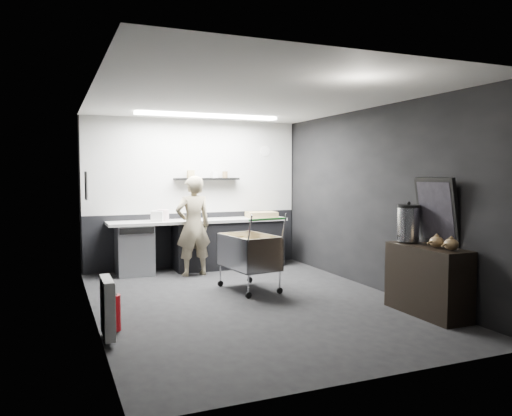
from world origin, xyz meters
name	(u,v)px	position (x,y,z in m)	size (l,w,h in m)	color
floor	(250,301)	(0.00, 0.00, 0.00)	(5.50, 5.50, 0.00)	black
ceiling	(250,99)	(0.00, 0.00, 2.70)	(5.50, 5.50, 0.00)	silver
wall_back	(194,194)	(0.00, 2.75, 1.35)	(5.50, 5.50, 0.00)	black
wall_front	(374,219)	(0.00, -2.75, 1.35)	(5.50, 5.50, 0.00)	black
wall_left	(92,205)	(-2.00, 0.00, 1.35)	(5.50, 5.50, 0.00)	black
wall_right	(375,199)	(2.00, 0.00, 1.35)	(5.50, 5.50, 0.00)	black
kitchen_wall_panel	(194,166)	(0.00, 2.73, 1.85)	(3.95, 0.02, 1.70)	beige
dado_panel	(195,240)	(0.00, 2.73, 0.50)	(3.95, 0.02, 1.00)	black
floating_shelf	(207,179)	(0.20, 2.62, 1.62)	(1.20, 0.22, 0.04)	black
wall_clock	(265,151)	(1.40, 2.72, 2.15)	(0.20, 0.20, 0.03)	white
poster	(86,186)	(-1.98, 1.30, 1.55)	(0.02, 0.30, 0.40)	white
poster_red_band	(86,181)	(-1.98, 1.30, 1.62)	(0.01, 0.22, 0.10)	red
radiator	(107,307)	(-1.94, -0.90, 0.35)	(0.10, 0.50, 0.60)	white
ceiling_strip	(208,116)	(0.00, 1.85, 2.67)	(2.40, 0.20, 0.04)	white
prep_counter	(207,244)	(0.14, 2.42, 0.46)	(3.20, 0.61, 0.90)	black
person	(193,226)	(-0.24, 1.97, 0.84)	(0.61, 0.40, 1.68)	#C0B898
shopping_cart	(249,255)	(0.23, 0.62, 0.53)	(0.74, 1.08, 1.11)	silver
sideboard	(427,271)	(1.78, -1.37, 0.54)	(0.48, 1.12, 1.68)	black
fire_extinguisher	(114,311)	(-1.85, -0.66, 0.24)	(0.15, 0.15, 0.48)	#AA0B12
cardboard_box	(261,215)	(1.18, 2.37, 0.95)	(0.53, 0.41, 0.11)	tan
pink_tub	(163,215)	(-0.65, 2.42, 1.00)	(0.20, 0.20, 0.20)	silver
white_container	(158,216)	(-0.76, 2.37, 0.99)	(0.20, 0.16, 0.18)	white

